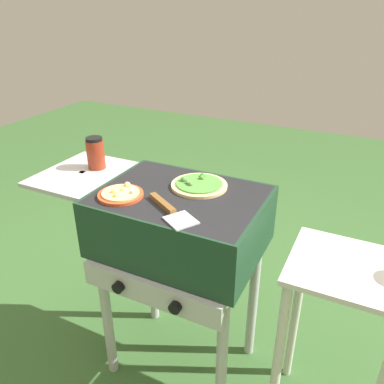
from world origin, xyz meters
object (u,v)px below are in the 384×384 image
Objects in this scene: pizza_cheese at (121,194)px; prep_table at (346,319)px; pizza_veggie at (199,185)px; sauce_jar at (96,153)px; grill at (177,226)px; spatula at (170,210)px.

prep_table is at bearing 7.61° from pizza_cheese.
pizza_veggie is 0.73m from prep_table.
pizza_cheese is at bearing -138.18° from pizza_veggie.
pizza_veggie is 1.60× the size of sauce_jar.
pizza_cheese is 0.77× the size of pizza_veggie.
grill is 0.70m from prep_table.
pizza_cheese is 1.23× the size of sauce_jar.
pizza_cheese is at bearing -35.23° from sauce_jar.
spatula is at bearing -23.21° from sauce_jar.
sauce_jar reaches higher than pizza_veggie.
spatula is (-0.00, -0.23, -0.00)m from pizza_veggie.
pizza_cheese reaches higher than prep_table.
pizza_cheese is 0.32m from sauce_jar.
sauce_jar is 0.18× the size of prep_table.
pizza_cheese is at bearing -172.39° from prep_table.
pizza_veggie is at bearing 2.87° from sauce_jar.
spatula is (0.48, -0.21, -0.06)m from sauce_jar.
sauce_jar reaches higher than grill.
pizza_cheese is at bearing 173.49° from spatula.
grill reaches higher than prep_table.
grill is at bearing 31.38° from pizza_cheese.
sauce_jar is at bearing 156.79° from spatula.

